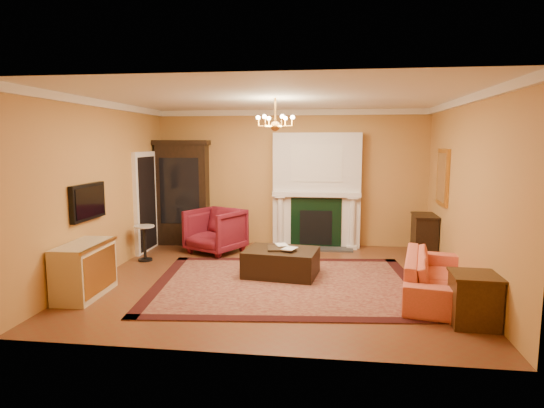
% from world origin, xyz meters
% --- Properties ---
extents(floor, '(6.00, 5.50, 0.02)m').
position_xyz_m(floor, '(0.00, 0.00, -0.01)').
color(floor, brown).
rests_on(floor, ground).
extents(ceiling, '(6.00, 5.50, 0.02)m').
position_xyz_m(ceiling, '(0.00, 0.00, 3.01)').
color(ceiling, silver).
rests_on(ceiling, wall_back).
extents(wall_back, '(6.00, 0.02, 3.00)m').
position_xyz_m(wall_back, '(0.00, 2.76, 1.50)').
color(wall_back, '#B38440').
rests_on(wall_back, floor).
extents(wall_front, '(6.00, 0.02, 3.00)m').
position_xyz_m(wall_front, '(0.00, -2.76, 1.50)').
color(wall_front, '#B38440').
rests_on(wall_front, floor).
extents(wall_left, '(0.02, 5.50, 3.00)m').
position_xyz_m(wall_left, '(-3.01, 0.00, 1.50)').
color(wall_left, '#B38440').
rests_on(wall_left, floor).
extents(wall_right, '(0.02, 5.50, 3.00)m').
position_xyz_m(wall_right, '(3.01, 0.00, 1.50)').
color(wall_right, '#B38440').
rests_on(wall_right, floor).
extents(fireplace, '(1.90, 0.70, 2.50)m').
position_xyz_m(fireplace, '(0.60, 2.57, 1.19)').
color(fireplace, silver).
rests_on(fireplace, wall_back).
extents(crown_molding, '(6.00, 5.50, 0.12)m').
position_xyz_m(crown_molding, '(0.00, 0.96, 2.94)').
color(crown_molding, white).
rests_on(crown_molding, ceiling).
extents(doorway, '(0.08, 1.05, 2.10)m').
position_xyz_m(doorway, '(-2.95, 1.70, 1.05)').
color(doorway, white).
rests_on(doorway, wall_left).
extents(tv_panel, '(0.09, 0.95, 0.58)m').
position_xyz_m(tv_panel, '(-2.95, -0.60, 1.35)').
color(tv_panel, black).
rests_on(tv_panel, wall_left).
extents(gilt_mirror, '(0.06, 0.76, 1.05)m').
position_xyz_m(gilt_mirror, '(2.97, 1.40, 1.65)').
color(gilt_mirror, gold).
rests_on(gilt_mirror, wall_right).
extents(chandelier, '(0.63, 0.55, 0.53)m').
position_xyz_m(chandelier, '(-0.00, 0.00, 2.61)').
color(chandelier, '#C68B36').
rests_on(chandelier, ceiling).
extents(oriental_rug, '(4.57, 3.61, 0.02)m').
position_xyz_m(oriental_rug, '(0.21, -0.24, 0.01)').
color(oriental_rug, '#420F0E').
rests_on(oriental_rug, floor).
extents(china_cabinet, '(1.16, 0.60, 2.24)m').
position_xyz_m(china_cabinet, '(-2.40, 2.49, 1.12)').
color(china_cabinet, black).
rests_on(china_cabinet, floor).
extents(wingback_armchair, '(1.30, 1.27, 1.01)m').
position_xyz_m(wingback_armchair, '(-1.47, 1.72, 0.51)').
color(wingback_armchair, maroon).
rests_on(wingback_armchair, floor).
extents(pedestal_table, '(0.39, 0.39, 0.70)m').
position_xyz_m(pedestal_table, '(-2.66, 0.88, 0.40)').
color(pedestal_table, black).
rests_on(pedestal_table, floor).
extents(commode, '(0.55, 1.10, 0.81)m').
position_xyz_m(commode, '(-2.73, -1.19, 0.40)').
color(commode, tan).
rests_on(commode, floor).
extents(coral_sofa, '(1.04, 2.25, 0.85)m').
position_xyz_m(coral_sofa, '(2.47, -0.55, 0.42)').
color(coral_sofa, '#E15747').
rests_on(coral_sofa, floor).
extents(end_table, '(0.58, 0.58, 0.63)m').
position_xyz_m(end_table, '(2.72, -1.59, 0.32)').
color(end_table, '#3D2610').
rests_on(end_table, floor).
extents(console_table, '(0.46, 0.76, 0.83)m').
position_xyz_m(console_table, '(2.78, 1.88, 0.42)').
color(console_table, black).
rests_on(console_table, floor).
extents(leather_ottoman, '(1.32, 1.03, 0.45)m').
position_xyz_m(leather_ottoman, '(0.08, 0.21, 0.24)').
color(leather_ottoman, black).
rests_on(leather_ottoman, oriental_rug).
extents(ottoman_tray, '(0.54, 0.45, 0.03)m').
position_xyz_m(ottoman_tray, '(0.09, 0.22, 0.48)').
color(ottoman_tray, black).
rests_on(ottoman_tray, leather_ottoman).
extents(book_a, '(0.19, 0.09, 0.26)m').
position_xyz_m(book_a, '(-0.02, 0.32, 0.63)').
color(book_a, gray).
rests_on(book_a, ottoman_tray).
extents(book_b, '(0.20, 0.09, 0.28)m').
position_xyz_m(book_b, '(0.14, 0.15, 0.64)').
color(book_b, gray).
rests_on(book_b, ottoman_tray).
extents(topiary_left, '(0.17, 0.17, 0.46)m').
position_xyz_m(topiary_left, '(0.04, 2.53, 1.48)').
color(topiary_left, gray).
rests_on(topiary_left, fireplace).
extents(topiary_right, '(0.18, 0.18, 0.48)m').
position_xyz_m(topiary_right, '(1.30, 2.53, 1.49)').
color(topiary_right, gray).
rests_on(topiary_right, fireplace).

